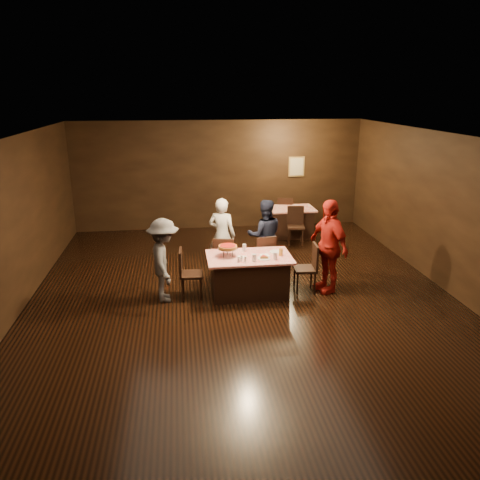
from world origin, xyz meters
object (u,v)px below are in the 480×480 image
back_table (289,222)px  diner_grey_knit (164,260)px  glass_front_right (275,256)px  chair_far_right (263,256)px  plate_empty (276,252)px  glass_amber (281,252)px  diner_white_jacket (222,235)px  glass_back (244,248)px  main_table (249,275)px  chair_end_right (305,268)px  diner_red_shirt (328,246)px  chair_end_left (191,273)px  diner_navy_hoodie (265,235)px  chair_far_left (224,258)px  chair_back_near (296,226)px  chair_back_far (284,213)px  pizza_stand (228,247)px  glass_front_left (254,258)px

back_table → diner_grey_knit: size_ratio=0.83×
glass_front_right → chair_far_right: bearing=92.9°
plate_empty → glass_amber: size_ratio=1.79×
diner_white_jacket → glass_back: size_ratio=11.60×
main_table → chair_end_right: (1.10, 0.00, 0.09)m
plate_empty → diner_red_shirt: bearing=-10.5°
chair_end_left → glass_front_right: 1.61m
chair_end_right → main_table: bearing=-86.1°
chair_end_left → diner_navy_hoodie: size_ratio=0.60×
chair_far_left → chair_end_right: (1.50, -0.75, 0.00)m
glass_back → diner_white_jacket: bearing=109.9°
chair_far_left → glass_front_right: bearing=143.1°
glass_front_right → chair_far_left: bearing=130.4°
main_table → plate_empty: bearing=15.3°
diner_white_jacket → diner_navy_hoodie: bearing=-158.6°
chair_far_right → glass_amber: (0.20, -0.80, 0.37)m
chair_back_near → glass_back: size_ratio=6.79×
chair_back_near → chair_back_far: 1.30m
diner_white_jacket → diner_navy_hoodie: size_ratio=1.03×
pizza_stand → plate_empty: 0.97m
main_table → glass_back: 0.55m
main_table → diner_white_jacket: diner_white_jacket is taller
diner_grey_knit → chair_end_left: bearing=-87.7°
chair_back_near → chair_back_far: (0.00, 1.30, 0.00)m
main_table → glass_back: bearing=99.5°
chair_far_right → glass_amber: 0.90m
glass_front_left → glass_back: same height
main_table → diner_red_shirt: bearing=-1.2°
chair_back_near → diner_red_shirt: 2.96m
diner_grey_knit → plate_empty: diner_grey_knit is taller
main_table → plate_empty: 0.69m
chair_far_left → pizza_stand: 0.85m
chair_far_left → diner_red_shirt: size_ratio=0.52×
chair_end_right → diner_navy_hoodie: diner_navy_hoodie is taller
main_table → glass_front_left: glass_front_left is taller
back_table → diner_grey_knit: 4.90m
chair_end_left → glass_front_left: 1.24m
back_table → chair_end_right: (-0.54, -3.59, 0.09)m
chair_back_far → glass_front_left: 4.78m
glass_amber → glass_front_right: bearing=-126.9°
main_table → glass_amber: glass_amber is taller
chair_far_left → glass_back: (0.35, -0.45, 0.37)m
back_table → pizza_stand: (-2.04, -3.54, 0.57)m
glass_front_left → glass_amber: 0.60m
glass_front_left → glass_front_right: (0.40, 0.05, 0.00)m
diner_red_shirt → plate_empty: 1.01m
main_table → back_table: (1.64, 3.59, 0.00)m
back_table → glass_front_right: glass_front_right is taller
chair_end_left → diner_navy_hoodie: 2.05m
chair_far_left → diner_red_shirt: 2.13m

